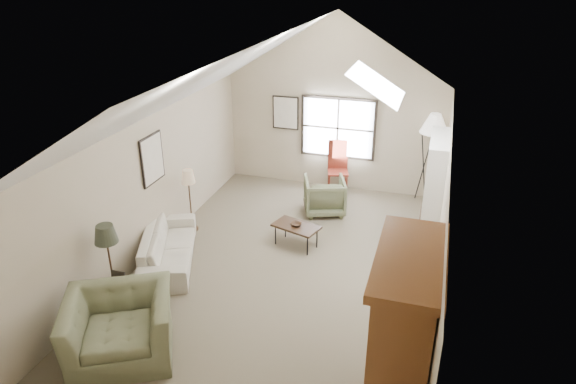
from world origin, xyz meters
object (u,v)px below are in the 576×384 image
(coffee_table, at_px, (296,236))
(armchair_far, at_px, (325,196))
(side_table, at_px, (122,302))
(armoire, at_px, (402,341))
(side_chair, at_px, (338,168))
(sofa, at_px, (168,247))
(armchair_near, at_px, (120,328))

(coffee_table, bearing_deg, armchair_far, 83.31)
(side_table, bearing_deg, coffee_table, 55.50)
(armoire, distance_m, coffee_table, 4.17)
(side_chair, bearing_deg, coffee_table, -109.76)
(armoire, bearing_deg, sofa, 152.19)
(armoire, relative_size, sofa, 1.05)
(sofa, relative_size, armchair_far, 2.48)
(armoire, distance_m, side_chair, 6.44)
(side_chair, bearing_deg, armchair_far, -107.19)
(armchair_near, height_order, side_table, armchair_near)
(armchair_near, height_order, armchair_far, armchair_near)
(armoire, height_order, coffee_table, armoire)
(armchair_far, relative_size, side_table, 1.61)
(armchair_far, bearing_deg, armchair_near, 52.21)
(armchair_far, distance_m, side_table, 4.81)
(armoire, relative_size, armchair_far, 2.60)
(armchair_near, distance_m, side_chair, 6.39)
(coffee_table, height_order, side_table, side_table)
(coffee_table, height_order, side_chair, side_chair)
(armoire, height_order, side_table, armoire)
(armchair_near, bearing_deg, side_table, 95.16)
(armchair_near, distance_m, side_table, 0.86)
(sofa, distance_m, coffee_table, 2.35)
(armoire, bearing_deg, coffee_table, 122.85)
(sofa, height_order, coffee_table, sofa)
(sofa, xyz_separation_m, coffee_table, (2.02, 1.19, -0.09))
(armoire, xyz_separation_m, side_table, (-4.13, 0.63, -0.84))
(coffee_table, bearing_deg, armchair_near, -112.68)
(sofa, height_order, armchair_near, armchair_near)
(sofa, bearing_deg, side_chair, -52.77)
(sofa, xyz_separation_m, side_table, (0.10, -1.60, -0.04))
(armchair_near, relative_size, side_chair, 1.17)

